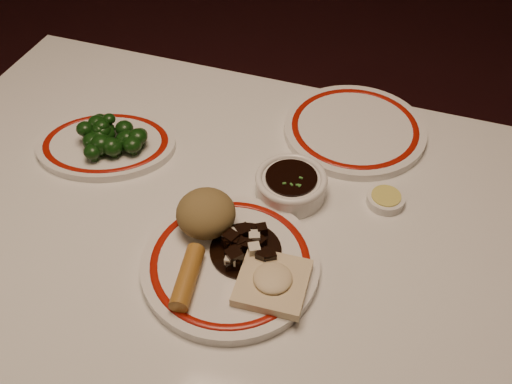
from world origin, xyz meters
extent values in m
cube|color=white|center=(0.00, 0.00, 0.73)|extent=(1.20, 0.90, 0.04)
cylinder|color=black|center=(-0.54, 0.39, 0.35)|extent=(0.06, 0.06, 0.71)
cylinder|color=black|center=(0.54, 0.39, 0.35)|extent=(0.06, 0.06, 0.71)
cylinder|color=white|center=(0.05, -0.05, 0.76)|extent=(0.34, 0.34, 0.02)
torus|color=maroon|center=(0.05, -0.05, 0.77)|extent=(0.29, 0.29, 0.00)
ellipsoid|color=olive|center=(0.00, 0.00, 0.80)|extent=(0.09, 0.09, 0.07)
cylinder|color=#AA732A|center=(0.01, -0.11, 0.78)|extent=(0.05, 0.11, 0.03)
cube|color=beige|center=(0.13, -0.07, 0.78)|extent=(0.11, 0.11, 0.02)
ellipsoid|color=beige|center=(0.13, -0.07, 0.79)|extent=(0.06, 0.06, 0.02)
cylinder|color=black|center=(0.07, -0.02, 0.77)|extent=(0.11, 0.11, 0.00)
cube|color=black|center=(0.11, -0.03, 0.78)|extent=(0.02, 0.02, 0.02)
cube|color=black|center=(0.09, -0.01, 0.78)|extent=(0.02, 0.02, 0.02)
cube|color=black|center=(0.04, -0.03, 0.78)|extent=(0.02, 0.02, 0.02)
cube|color=black|center=(0.07, -0.02, 0.78)|extent=(0.02, 0.02, 0.02)
cube|color=black|center=(0.07, -0.02, 0.78)|extent=(0.02, 0.02, 0.02)
cube|color=black|center=(0.06, -0.06, 0.79)|extent=(0.03, 0.03, 0.02)
cube|color=black|center=(0.10, -0.04, 0.79)|extent=(0.02, 0.02, 0.02)
cube|color=black|center=(0.11, -0.03, 0.79)|extent=(0.03, 0.03, 0.02)
cube|color=black|center=(0.06, 0.00, 0.79)|extent=(0.02, 0.02, 0.02)
cube|color=black|center=(0.05, -0.02, 0.79)|extent=(0.03, 0.03, 0.02)
cube|color=black|center=(0.06, 0.00, 0.78)|extent=(0.03, 0.03, 0.02)
cube|color=black|center=(0.06, -0.04, 0.78)|extent=(0.02, 0.02, 0.01)
cube|color=black|center=(0.06, -0.02, 0.78)|extent=(0.02, 0.02, 0.02)
cube|color=black|center=(0.06, -0.06, 0.78)|extent=(0.03, 0.03, 0.02)
cube|color=black|center=(0.09, 0.01, 0.79)|extent=(0.02, 0.02, 0.02)
cube|color=black|center=(0.07, -0.02, 0.78)|extent=(0.02, 0.02, 0.02)
cube|color=black|center=(0.05, -0.03, 0.79)|extent=(0.02, 0.02, 0.02)
cube|color=beige|center=(0.04, -0.01, 0.79)|extent=(0.02, 0.02, 0.01)
cube|color=beige|center=(0.08, -0.01, 0.79)|extent=(0.02, 0.02, 0.01)
cube|color=beige|center=(0.06, -0.06, 0.79)|extent=(0.02, 0.02, 0.01)
cube|color=beige|center=(0.09, -0.03, 0.79)|extent=(0.02, 0.02, 0.01)
torus|color=maroon|center=(-0.26, 0.13, 0.77)|extent=(0.28, 0.28, 0.00)
cylinder|color=#23471C|center=(-0.20, 0.14, 0.77)|extent=(0.01, 0.01, 0.01)
ellipsoid|color=black|center=(-0.20, 0.14, 0.79)|extent=(0.04, 0.04, 0.03)
cylinder|color=#23471C|center=(-0.20, 0.15, 0.77)|extent=(0.01, 0.01, 0.01)
ellipsoid|color=black|center=(-0.20, 0.15, 0.79)|extent=(0.03, 0.03, 0.02)
cylinder|color=#23471C|center=(-0.27, 0.15, 0.77)|extent=(0.01, 0.01, 0.01)
ellipsoid|color=black|center=(-0.27, 0.15, 0.79)|extent=(0.03, 0.03, 0.02)
cylinder|color=#23471C|center=(-0.26, 0.13, 0.77)|extent=(0.01, 0.01, 0.01)
ellipsoid|color=black|center=(-0.26, 0.13, 0.79)|extent=(0.03, 0.03, 0.03)
cylinder|color=#23471C|center=(-0.27, 0.11, 0.77)|extent=(0.01, 0.01, 0.01)
ellipsoid|color=black|center=(-0.27, 0.11, 0.79)|extent=(0.04, 0.04, 0.03)
cylinder|color=#23471C|center=(-0.29, 0.17, 0.77)|extent=(0.01, 0.01, 0.01)
ellipsoid|color=black|center=(-0.29, 0.17, 0.78)|extent=(0.03, 0.03, 0.02)
cylinder|color=#23471C|center=(-0.22, 0.14, 0.77)|extent=(0.01, 0.01, 0.01)
ellipsoid|color=black|center=(-0.22, 0.14, 0.78)|extent=(0.03, 0.03, 0.03)
cylinder|color=#23471C|center=(-0.28, 0.15, 0.77)|extent=(0.01, 0.01, 0.01)
ellipsoid|color=black|center=(-0.28, 0.15, 0.78)|extent=(0.03, 0.03, 0.02)
cylinder|color=#23471C|center=(-0.25, 0.10, 0.77)|extent=(0.01, 0.01, 0.01)
ellipsoid|color=black|center=(-0.25, 0.10, 0.79)|extent=(0.04, 0.04, 0.03)
cylinder|color=#23471C|center=(-0.24, 0.16, 0.77)|extent=(0.01, 0.01, 0.01)
ellipsoid|color=black|center=(-0.24, 0.16, 0.78)|extent=(0.03, 0.03, 0.03)
cylinder|color=#23471C|center=(-0.25, 0.11, 0.77)|extent=(0.01, 0.01, 0.02)
ellipsoid|color=black|center=(-0.25, 0.11, 0.79)|extent=(0.03, 0.03, 0.02)
cylinder|color=#23471C|center=(-0.23, 0.11, 0.77)|extent=(0.01, 0.01, 0.02)
ellipsoid|color=black|center=(-0.23, 0.11, 0.79)|extent=(0.03, 0.03, 0.03)
cylinder|color=#23471C|center=(-0.29, 0.13, 0.77)|extent=(0.01, 0.01, 0.01)
ellipsoid|color=black|center=(-0.29, 0.13, 0.78)|extent=(0.03, 0.03, 0.02)
cylinder|color=#23471C|center=(-0.23, 0.11, 0.77)|extent=(0.01, 0.01, 0.01)
ellipsoid|color=black|center=(-0.23, 0.11, 0.79)|extent=(0.04, 0.04, 0.03)
cylinder|color=#23471C|center=(-0.26, 0.13, 0.77)|extent=(0.01, 0.01, 0.02)
ellipsoid|color=black|center=(-0.26, 0.13, 0.79)|extent=(0.04, 0.04, 0.03)
cylinder|color=#23471C|center=(-0.22, 0.14, 0.77)|extent=(0.01, 0.01, 0.01)
ellipsoid|color=black|center=(-0.22, 0.14, 0.79)|extent=(0.03, 0.03, 0.02)
cylinder|color=#23471C|center=(-0.27, 0.14, 0.77)|extent=(0.01, 0.01, 0.01)
ellipsoid|color=black|center=(-0.27, 0.14, 0.79)|extent=(0.04, 0.04, 0.03)
cylinder|color=#23471C|center=(-0.20, 0.12, 0.77)|extent=(0.01, 0.01, 0.01)
ellipsoid|color=black|center=(-0.20, 0.12, 0.79)|extent=(0.03, 0.03, 0.03)
cylinder|color=#23471C|center=(-0.25, 0.10, 0.77)|extent=(0.01, 0.01, 0.02)
ellipsoid|color=black|center=(-0.25, 0.10, 0.79)|extent=(0.04, 0.04, 0.03)
cylinder|color=#23471C|center=(-0.22, 0.11, 0.77)|extent=(0.01, 0.01, 0.01)
ellipsoid|color=black|center=(-0.22, 0.11, 0.78)|extent=(0.03, 0.03, 0.02)
cylinder|color=#23471C|center=(-0.26, 0.08, 0.77)|extent=(0.01, 0.01, 0.01)
ellipsoid|color=black|center=(-0.26, 0.08, 0.79)|extent=(0.03, 0.03, 0.03)
cylinder|color=#23471C|center=(-0.26, 0.11, 0.77)|extent=(0.01, 0.01, 0.01)
ellipsoid|color=black|center=(-0.26, 0.11, 0.79)|extent=(0.03, 0.03, 0.02)
ellipsoid|color=black|center=(-0.27, 0.13, 0.80)|extent=(0.02, 0.02, 0.02)
ellipsoid|color=black|center=(-0.26, 0.16, 0.80)|extent=(0.02, 0.02, 0.02)
ellipsoid|color=black|center=(-0.26, 0.13, 0.80)|extent=(0.03, 0.03, 0.02)
ellipsoid|color=black|center=(-0.26, 0.13, 0.80)|extent=(0.03, 0.03, 0.03)
ellipsoid|color=black|center=(-0.28, 0.14, 0.80)|extent=(0.03, 0.03, 0.03)
ellipsoid|color=black|center=(-0.29, 0.12, 0.80)|extent=(0.03, 0.03, 0.02)
cylinder|color=white|center=(0.10, 0.13, 0.77)|extent=(0.12, 0.12, 0.04)
cylinder|color=black|center=(0.10, 0.13, 0.79)|extent=(0.09, 0.09, 0.00)
cylinder|color=white|center=(0.11, 0.16, 0.76)|extent=(0.06, 0.06, 0.02)
cylinder|color=red|center=(0.11, 0.16, 0.77)|extent=(0.05, 0.05, 0.00)
cylinder|color=white|center=(0.25, 0.16, 0.76)|extent=(0.06, 0.06, 0.02)
cylinder|color=#D8CF58|center=(0.25, 0.16, 0.77)|extent=(0.05, 0.05, 0.00)
cylinder|color=white|center=(0.17, 0.33, 0.76)|extent=(0.30, 0.30, 0.02)
torus|color=maroon|center=(0.17, 0.33, 0.77)|extent=(0.26, 0.26, 0.00)
camera|label=1|loc=(0.26, -0.54, 1.46)|focal=40.00mm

